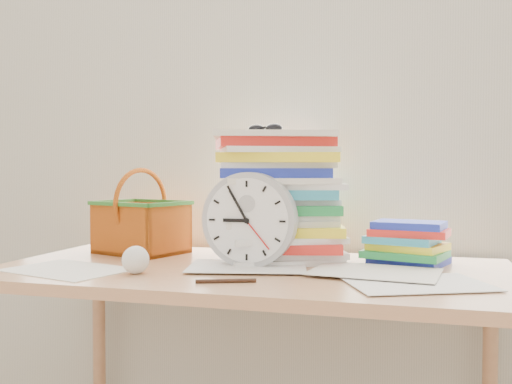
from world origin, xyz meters
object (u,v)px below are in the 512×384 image
(paper_stack, at_px, (278,196))
(clock, at_px, (250,220))
(book_stack, at_px, (404,243))
(basket, at_px, (141,212))
(desk, at_px, (250,295))

(paper_stack, distance_m, clock, 0.17)
(paper_stack, height_order, book_stack, paper_stack)
(paper_stack, xyz_separation_m, basket, (-0.45, 0.01, -0.05))
(desk, distance_m, book_stack, 0.46)
(clock, distance_m, book_stack, 0.44)
(desk, distance_m, basket, 0.49)
(paper_stack, bearing_deg, book_stack, 0.70)
(clock, bearing_deg, basket, 158.11)
(desk, distance_m, paper_stack, 0.31)
(desk, height_order, basket, basket)
(clock, xyz_separation_m, book_stack, (0.41, 0.16, -0.07))
(clock, bearing_deg, paper_stack, 75.06)
(book_stack, xyz_separation_m, basket, (-0.82, 0.00, 0.07))
(desk, relative_size, book_stack, 5.73)
(book_stack, bearing_deg, desk, -157.13)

